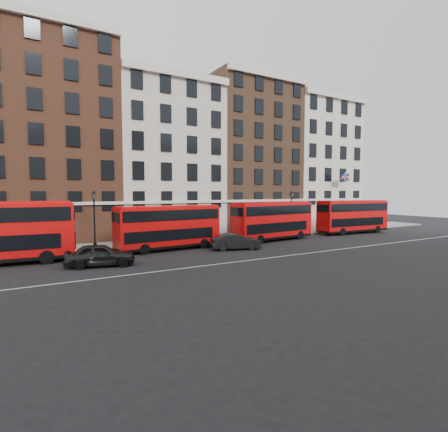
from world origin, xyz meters
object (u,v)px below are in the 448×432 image
bus_b (168,226)px  bus_c (272,220)px  car_front (236,241)px  bus_d (353,216)px  car_rear (100,255)px  traffic_light (361,212)px

bus_b → bus_c: (12.12, -0.00, 0.08)m
car_front → bus_d: bearing=-64.1°
car_rear → car_front: 12.37m
bus_b → car_rear: bearing=-152.6°
car_rear → traffic_light: (36.53, 6.39, 1.62)m
bus_d → car_front: size_ratio=2.23×
bus_c → traffic_light: 17.70m
bus_b → car_rear: bus_b is taller
bus_d → car_front: bearing=-167.6°
bus_d → traffic_light: size_ratio=3.14×
bus_b → car_front: 6.38m
car_rear → traffic_light: bearing=-66.8°
car_rear → car_front: bearing=-71.4°
bus_c → car_rear: (-18.98, -4.12, -1.46)m
car_rear → bus_b: bearing=-45.7°
car_front → car_rear: bearing=112.6°
bus_d → car_rear: (-32.04, -4.13, -1.46)m
bus_d → car_front: (-19.72, -2.98, -1.53)m
traffic_light → bus_b: bearing=-175.6°
bus_b → traffic_light: 29.76m
traffic_light → car_front: bearing=-167.8°
traffic_light → bus_c: bearing=-172.6°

